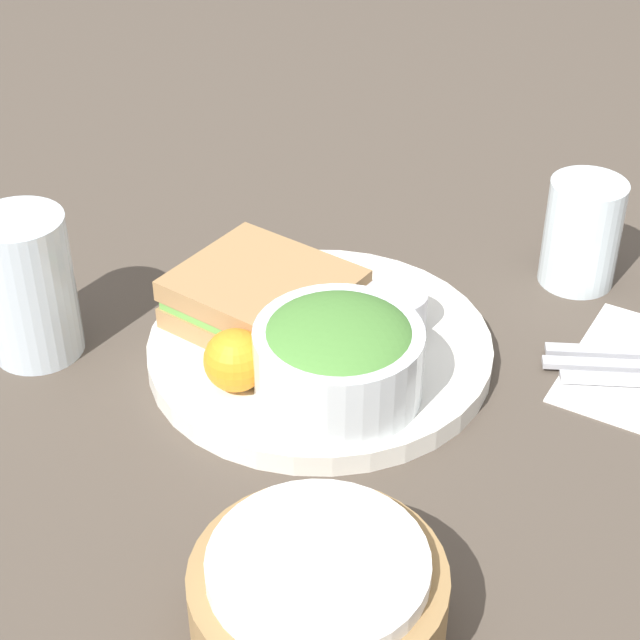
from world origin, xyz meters
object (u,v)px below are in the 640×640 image
(salad_bowl, at_px, (339,354))
(drink_glass, at_px, (28,287))
(bread_basket, at_px, (318,602))
(sandwich, at_px, (267,296))
(dressing_cup, at_px, (395,311))
(plate, at_px, (320,349))
(water_glass, at_px, (582,233))

(salad_bowl, height_order, drink_glass, drink_glass)
(drink_glass, distance_m, bread_basket, 0.38)
(sandwich, bearing_deg, dressing_cup, -157.47)
(plate, distance_m, drink_glass, 0.24)
(plate, bearing_deg, water_glass, -122.93)
(dressing_cup, distance_m, water_glass, 0.20)
(dressing_cup, relative_size, bread_basket, 0.35)
(drink_glass, bearing_deg, bread_basket, 158.45)
(dressing_cup, bearing_deg, water_glass, -119.31)
(salad_bowl, height_order, dressing_cup, salad_bowl)
(sandwich, distance_m, bread_basket, 0.32)
(drink_glass, bearing_deg, sandwich, -144.29)
(water_glass, bearing_deg, plate, 57.07)
(sandwich, distance_m, drink_glass, 0.19)
(dressing_cup, bearing_deg, bread_basket, 108.44)
(bread_basket, bearing_deg, plate, -60.04)
(plate, distance_m, sandwich, 0.06)
(sandwich, relative_size, salad_bowl, 1.14)
(salad_bowl, bearing_deg, sandwich, -29.51)
(sandwich, relative_size, water_glass, 1.46)
(bread_basket, relative_size, water_glass, 1.54)
(salad_bowl, height_order, water_glass, water_glass)
(dressing_cup, bearing_deg, drink_glass, 31.02)
(bread_basket, bearing_deg, drink_glass, -21.55)
(water_glass, bearing_deg, bread_basket, 89.87)
(sandwich, bearing_deg, water_glass, -132.31)
(sandwich, xyz_separation_m, salad_bowl, (-0.10, 0.06, 0.01))
(sandwich, bearing_deg, drink_glass, 35.71)
(drink_glass, relative_size, water_glass, 1.26)
(salad_bowl, distance_m, drink_glass, 0.26)
(plate, distance_m, salad_bowl, 0.08)
(bread_basket, height_order, water_glass, water_glass)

